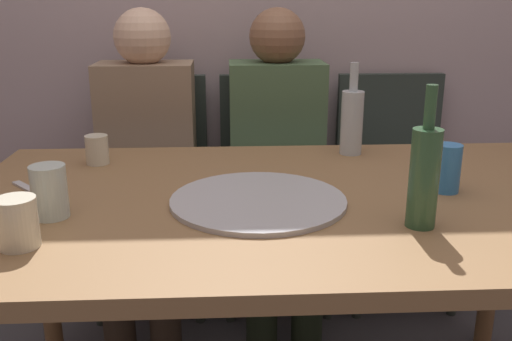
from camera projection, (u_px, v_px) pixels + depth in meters
The scene contains 14 objects.
dining_table at pixel (289, 221), 1.41m from camera, with size 1.65×0.97×0.73m.
pizza_tray at pixel (258, 200), 1.34m from camera, with size 0.42×0.42×0.01m, color #ADADB2.
wine_bottle at pixel (352, 120), 1.73m from camera, with size 0.07×0.07×0.28m.
beer_bottle at pixel (424, 175), 1.17m from camera, with size 0.06×0.06×0.30m.
tumbler_far at pixel (17, 223), 1.09m from camera, with size 0.08×0.08×0.10m, color beige.
wine_glass at pixel (49, 192), 1.24m from camera, with size 0.08×0.08×0.12m, color #B7C6BC.
short_glass at pixel (97, 150), 1.64m from camera, with size 0.07×0.07×0.09m, color beige.
soda_can at pixel (447, 168), 1.40m from camera, with size 0.07×0.07×0.12m, color #337AC1.
table_knife at pixel (34, 192), 1.41m from camera, with size 0.22×0.02×0.01m, color #B7B7BC.
chair_left at pixel (152, 175), 2.28m from camera, with size 0.44×0.44×0.90m.
chair_middle at pixel (275, 173), 2.30m from camera, with size 0.44×0.44×0.90m.
chair_right at pixel (393, 171), 2.33m from camera, with size 0.44×0.44×0.90m.
guest_in_sweater at pixel (146, 154), 2.10m from camera, with size 0.36×0.56×1.17m.
guest_in_beanie at pixel (278, 153), 2.12m from camera, with size 0.36×0.56×1.17m.
Camera 1 is at (-0.15, -1.31, 1.20)m, focal length 39.40 mm.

